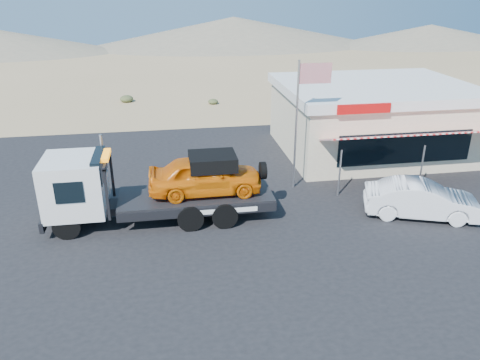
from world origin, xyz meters
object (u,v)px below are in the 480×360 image
Objects in this scene: tow_truck at (154,184)px; white_sedan at (422,200)px; flagpole at (302,111)px; jerky_store at (372,117)px.

white_sedan is (10.92, -1.53, -0.84)m from tow_truck.
flagpole reaches higher than tow_truck.
white_sedan is at bearing -99.36° from jerky_store.
jerky_store reaches higher than tow_truck.
tow_truck is at bearing -151.39° from jerky_store.
white_sedan is at bearing -7.96° from tow_truck.
tow_truck is 1.50× the size of flagpole.
white_sedan is 8.42m from jerky_store.
jerky_store is 7.36m from flagpole.
tow_truck is 13.99m from jerky_store.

